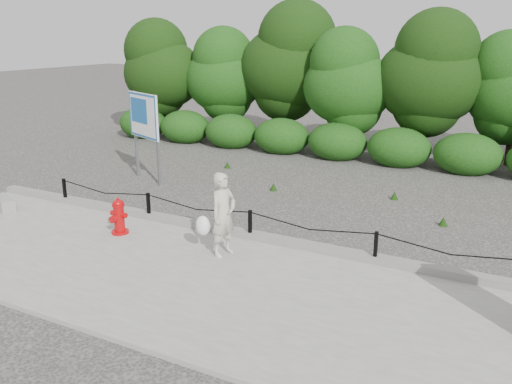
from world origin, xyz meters
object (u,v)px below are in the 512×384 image
Objects in this scene: concrete_block at (4,203)px; advertising_sign at (144,120)px; pedestrian at (222,215)px; fire_hydrant at (119,217)px.

advertising_sign reaches higher than concrete_block.
pedestrian is at bearing -14.43° from advertising_sign.
fire_hydrant is 0.31× the size of advertising_sign.
fire_hydrant is 4.50m from advertising_sign.
concrete_block is (-5.83, -0.09, -0.62)m from pedestrian.
concrete_block is at bearing -84.01° from advertising_sign.
concrete_block is (-3.43, -0.04, -0.22)m from fire_hydrant.
concrete_block is 4.17m from advertising_sign.
pedestrian is 5.87m from concrete_block.
advertising_sign is at bearing 123.61° from fire_hydrant.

